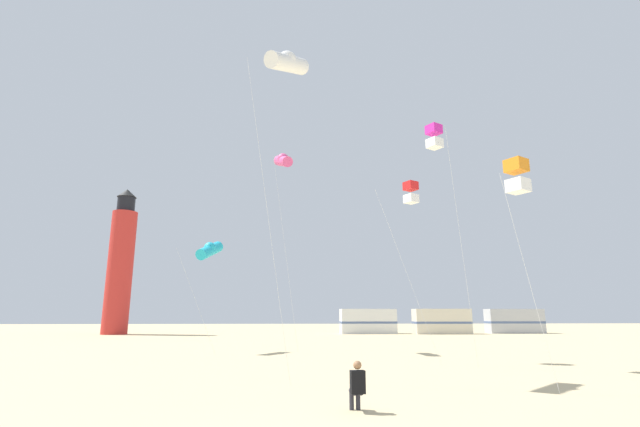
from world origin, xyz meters
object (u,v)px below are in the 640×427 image
object	(u,v)px
kite_tube_white	(287,63)
rv_van_white	(368,321)
kite_flyer_standing	(357,384)
kite_tube_cyan	(210,250)
kite_box_scarlet	(411,193)
rv_van_silver	(514,321)
lighthouse_distant	(120,264)
kite_box_magenta	(434,137)
kite_box_orange	(517,176)
kite_tube_rainbow	(283,161)
rv_van_cream	(442,321)

from	to	relation	value
kite_tube_white	rv_van_white	xyz separation A→B (m)	(9.24, 36.66, -11.11)
kite_flyer_standing	kite_tube_cyan	xyz separation A→B (m)	(-6.76, 17.38, 5.56)
kite_box_scarlet	rv_van_silver	bearing A→B (deg)	56.88
kite_box_scarlet	kite_tube_cyan	xyz separation A→B (m)	(-11.39, 5.96, -2.30)
kite_box_scarlet	lighthouse_distant	world-z (taller)	lighthouse_distant
kite_box_magenta	rv_van_white	distance (m)	35.13
rv_van_silver	kite_box_orange	bearing A→B (deg)	-112.77
kite_flyer_standing	lighthouse_distant	bearing A→B (deg)	-67.95
lighthouse_distant	rv_van_silver	distance (m)	46.70
kite_box_scarlet	kite_box_orange	distance (m)	8.87
lighthouse_distant	kite_flyer_standing	bearing A→B (deg)	-63.19
lighthouse_distant	rv_van_white	distance (m)	29.42
kite_tube_white	kite_box_magenta	world-z (taller)	kite_tube_white
kite_box_scarlet	rv_van_white	distance (m)	32.01
kite_tube_white	kite_tube_rainbow	distance (m)	11.78
kite_flyer_standing	lighthouse_distant	xyz separation A→B (m)	(-21.35, 42.25, 7.22)
kite_tube_rainbow	kite_box_magenta	world-z (taller)	kite_tube_rainbow
kite_box_orange	rv_van_cream	world-z (taller)	kite_box_orange
kite_box_scarlet	lighthouse_distant	distance (m)	40.31
kite_tube_rainbow	rv_van_cream	distance (m)	31.63
kite_flyer_standing	lighthouse_distant	world-z (taller)	lighthouse_distant
kite_tube_white	rv_van_silver	bearing A→B (deg)	53.83
kite_tube_cyan	kite_tube_white	bearing A→B (deg)	-67.09
lighthouse_distant	rv_van_silver	xyz separation A→B (m)	(46.25, 0.26, -6.45)
kite_flyer_standing	rv_van_cream	distance (m)	44.17
kite_tube_white	kite_tube_cyan	distance (m)	14.02
kite_tube_rainbow	kite_tube_cyan	bearing A→B (deg)	-176.79
kite_box_scarlet	kite_box_magenta	size ratio (longest dim) A/B	0.82
kite_box_orange	rv_van_silver	world-z (taller)	kite_box_orange
kite_tube_white	rv_van_silver	xyz separation A→B (m)	(26.79, 36.64, -11.11)
kite_box_magenta	rv_van_white	world-z (taller)	kite_box_magenta
kite_tube_white	kite_box_magenta	distance (m)	7.82
rv_van_cream	kite_box_magenta	bearing A→B (deg)	-107.59
kite_tube_cyan	rv_van_silver	size ratio (longest dim) A/B	1.05
kite_tube_white	kite_box_magenta	size ratio (longest dim) A/B	1.19
kite_box_scarlet	kite_box_orange	size ratio (longest dim) A/B	1.24
kite_flyer_standing	rv_van_silver	bearing A→B (deg)	-125.13
kite_flyer_standing	kite_tube_cyan	world-z (taller)	kite_tube_cyan
kite_box_scarlet	rv_van_silver	distance (m)	37.77
kite_tube_white	kite_box_scarlet	world-z (taller)	kite_tube_white
kite_box_orange	kite_tube_rainbow	xyz separation A→B (m)	(-8.19, 14.82, 5.52)
kite_tube_white	kite_box_orange	bearing A→B (deg)	-21.29
rv_van_white	kite_flyer_standing	bearing A→B (deg)	-101.16
kite_flyer_standing	rv_van_silver	size ratio (longest dim) A/B	0.18
kite_flyer_standing	kite_box_magenta	xyz separation A→B (m)	(5.13, 8.66, 9.88)
kite_tube_cyan	kite_box_magenta	size ratio (longest dim) A/B	0.62
kite_tube_white	kite_tube_cyan	world-z (taller)	kite_tube_white
kite_flyer_standing	kite_tube_white	bearing A→B (deg)	-76.90
kite_tube_white	kite_tube_rainbow	world-z (taller)	kite_tube_white
kite_box_scarlet	rv_van_silver	size ratio (longest dim) A/B	1.39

